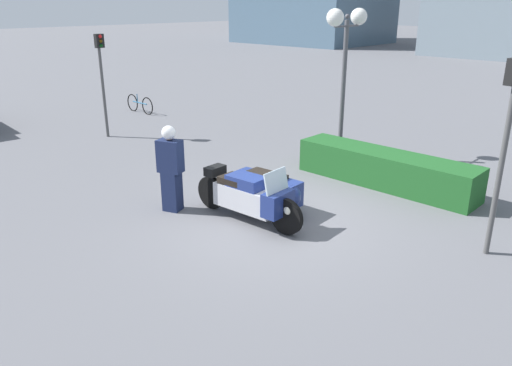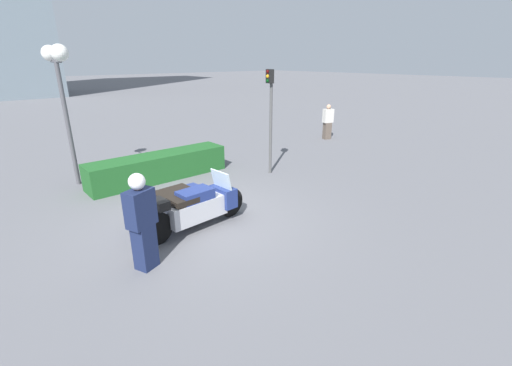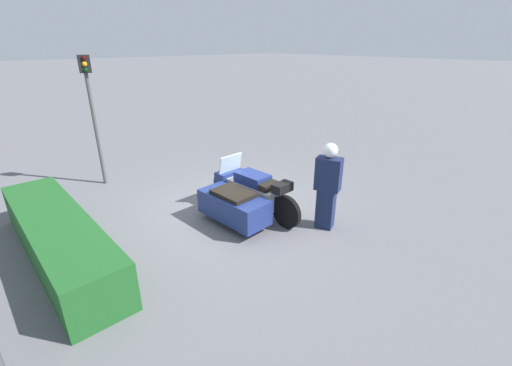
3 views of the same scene
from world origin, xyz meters
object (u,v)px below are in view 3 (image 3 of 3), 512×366
(hedge_bush_curbside, at_px, (59,238))
(traffic_light_near, at_px, (91,102))
(officer_rider, at_px, (328,184))
(police_motorcycle, at_px, (240,197))

(hedge_bush_curbside, distance_m, traffic_light_near, 3.86)
(officer_rider, height_order, hedge_bush_curbside, officer_rider)
(police_motorcycle, height_order, hedge_bush_curbside, police_motorcycle)
(officer_rider, distance_m, hedge_bush_curbside, 4.92)
(traffic_light_near, bearing_deg, officer_rider, 37.50)
(police_motorcycle, bearing_deg, traffic_light_near, 17.43)
(police_motorcycle, relative_size, officer_rider, 1.47)
(officer_rider, xyz_separation_m, traffic_light_near, (5.32, 2.48, 1.20))
(police_motorcycle, bearing_deg, hedge_bush_curbside, 71.02)
(traffic_light_near, bearing_deg, hedge_bush_curbside, -18.87)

